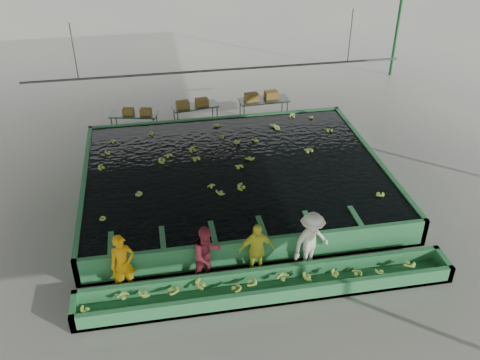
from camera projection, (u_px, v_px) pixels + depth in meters
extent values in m
plane|color=gray|center=(243.00, 215.00, 17.11)|extent=(80.00, 80.00, 0.00)
cube|color=slate|center=(243.00, 65.00, 14.44)|extent=(20.00, 22.00, 0.04)
cube|color=black|center=(235.00, 168.00, 17.90)|extent=(9.70, 7.70, 0.00)
cylinder|color=#59605B|center=(218.00, 70.00, 19.67)|extent=(0.08, 0.08, 14.00)
cylinder|color=#59605B|center=(74.00, 52.00, 18.38)|extent=(0.04, 0.04, 2.00)
cylinder|color=#59605B|center=(350.00, 36.00, 19.89)|extent=(0.04, 0.04, 2.00)
imported|color=orange|center=(123.00, 264.00, 13.75)|extent=(0.73, 0.57, 1.77)
imported|color=#A52E41|center=(207.00, 255.00, 14.09)|extent=(1.04, 0.95, 1.74)
imported|color=yellow|center=(256.00, 250.00, 14.31)|extent=(0.99, 0.44, 1.67)
imported|color=silver|center=(311.00, 242.00, 14.50)|extent=(1.35, 1.11, 1.82)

